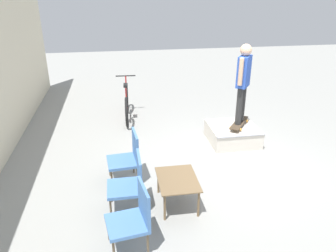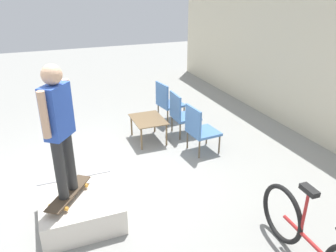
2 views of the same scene
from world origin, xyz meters
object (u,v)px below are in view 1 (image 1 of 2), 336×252
object	(u,v)px
patio_chair_center	(131,182)
skate_ramp_box	(233,134)
bicycle	(127,104)
skateboard_on_ramp	(239,123)
patio_chair_left	(134,216)
person_skater	(243,78)
coffee_table	(177,182)
patio_chair_right	(128,156)

from	to	relation	value
patio_chair_center	skate_ramp_box	bearing A→B (deg)	130.43
bicycle	patio_chair_center	bearing A→B (deg)	-178.77
skateboard_on_ramp	patio_chair_left	size ratio (longest dim) A/B	0.87
skateboard_on_ramp	person_skater	world-z (taller)	person_skater
person_skater	coffee_table	xyz separation A→B (m)	(-2.00, 1.75, -1.05)
person_skater	bicycle	xyz separation A→B (m)	(1.82, 2.37, -1.07)
skateboard_on_ramp	bicycle	size ratio (longest dim) A/B	0.44
patio_chair_left	coffee_table	bearing A→B (deg)	128.92
patio_chair_left	bicycle	world-z (taller)	bicycle
skateboard_on_ramp	skate_ramp_box	bearing A→B (deg)	116.08
patio_chair_left	skate_ramp_box	bearing A→B (deg)	131.23
skate_ramp_box	patio_chair_center	world-z (taller)	patio_chair_center
patio_chair_left	bicycle	size ratio (longest dim) A/B	0.50
skate_ramp_box	patio_chair_left	world-z (taller)	patio_chair_left
patio_chair_left	patio_chair_right	xyz separation A→B (m)	(1.64, -0.00, 0.00)
coffee_table	bicycle	xyz separation A→B (m)	(3.82, 0.62, -0.02)
patio_chair_center	patio_chair_right	world-z (taller)	same
skate_ramp_box	bicycle	xyz separation A→B (m)	(1.79, 2.25, 0.21)
coffee_table	patio_chair_left	distance (m)	1.09
coffee_table	bicycle	distance (m)	3.87
coffee_table	skate_ramp_box	bearing A→B (deg)	-38.90
patio_chair_left	skateboard_on_ramp	bearing A→B (deg)	129.63
skate_ramp_box	skateboard_on_ramp	size ratio (longest dim) A/B	1.30
skate_ramp_box	patio_chair_left	size ratio (longest dim) A/B	1.13
coffee_table	patio_chair_right	bearing A→B (deg)	41.31
coffee_table	patio_chair_left	world-z (taller)	patio_chair_left
skate_ramp_box	bicycle	bearing A→B (deg)	51.42
skate_ramp_box	bicycle	distance (m)	2.88
coffee_table	patio_chair_left	xyz separation A→B (m)	(-0.81, 0.73, 0.08)
coffee_table	patio_chair_center	world-z (taller)	patio_chair_center
person_skater	patio_chair_left	distance (m)	3.87
coffee_table	skateboard_on_ramp	bearing A→B (deg)	-41.18
person_skater	coffee_table	distance (m)	2.86
skate_ramp_box	patio_chair_left	xyz separation A→B (m)	(-2.83, 2.36, 0.30)
skate_ramp_box	person_skater	size ratio (longest dim) A/B	0.61
skateboard_on_ramp	bicycle	xyz separation A→B (m)	(1.82, 2.37, -0.06)
patio_chair_left	patio_chair_center	world-z (taller)	same
coffee_table	patio_chair_right	size ratio (longest dim) A/B	0.88
skate_ramp_box	patio_chair_right	xyz separation A→B (m)	(-1.19, 2.36, 0.30)
skate_ramp_box	patio_chair_center	xyz separation A→B (m)	(-2.02, 2.36, 0.30)
person_skater	patio_chair_left	size ratio (longest dim) A/B	1.84
patio_chair_left	patio_chair_right	world-z (taller)	same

